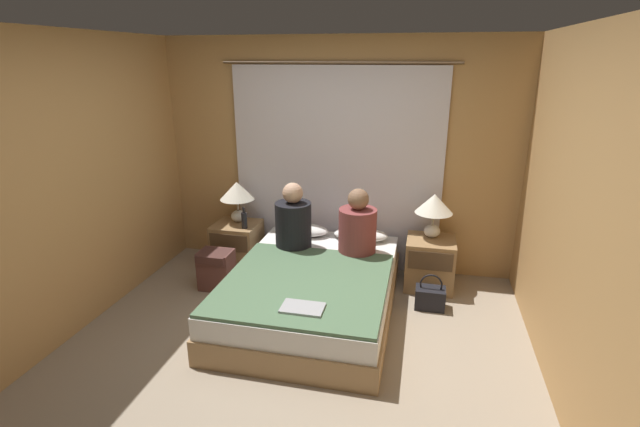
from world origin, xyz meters
TOP-DOWN VIEW (x-y plane):
  - ground_plane at (0.00, 0.00)m, footprint 16.00×16.00m
  - wall_back at (0.00, 1.87)m, footprint 3.95×0.06m
  - wall_left at (-1.95, 0.00)m, footprint 0.06×3.80m
  - wall_right at (1.95, 0.00)m, footprint 0.06×3.80m
  - curtain_panel at (0.00, 1.81)m, footprint 2.47×0.02m
  - bed at (0.00, 0.72)m, footprint 1.46×2.07m
  - nightstand_left at (-1.06, 1.48)m, footprint 0.49×0.47m
  - nightstand_right at (1.06, 1.48)m, footprint 0.49×0.47m
  - lamp_left at (-1.06, 1.55)m, footprint 0.38×0.38m
  - lamp_right at (1.06, 1.55)m, footprint 0.38×0.38m
  - pillow_left at (-0.32, 1.57)m, footprint 0.57×0.30m
  - pillow_right at (0.32, 1.57)m, footprint 0.57×0.30m
  - blanket_on_bed at (0.00, 0.44)m, footprint 1.40×1.46m
  - person_left_in_bed at (-0.32, 1.21)m, footprint 0.37×0.37m
  - person_right_in_bed at (0.34, 1.21)m, footprint 0.37×0.37m
  - beer_bottle_on_left_stand at (-0.92, 1.37)m, footprint 0.06×0.06m
  - laptop_on_bed at (0.10, -0.01)m, footprint 0.33×0.21m
  - backpack_on_floor at (-1.07, 0.95)m, footprint 0.33×0.28m
  - handbag_on_floor at (1.08, 1.03)m, footprint 0.28×0.19m

SIDE VIEW (x-z plane):
  - ground_plane at x=0.00m, z-range 0.00..0.00m
  - handbag_on_floor at x=1.08m, z-range -0.06..0.29m
  - bed at x=0.00m, z-range 0.00..0.42m
  - backpack_on_floor at x=-1.07m, z-range 0.03..0.43m
  - nightstand_left at x=-1.06m, z-range 0.00..0.53m
  - nightstand_right at x=1.06m, z-range 0.00..0.53m
  - blanket_on_bed at x=0.00m, z-range 0.42..0.45m
  - laptop_on_bed at x=0.10m, z-range 0.45..0.47m
  - pillow_left at x=-0.32m, z-range 0.42..0.54m
  - pillow_right at x=0.32m, z-range 0.42..0.54m
  - beer_bottle_on_left_stand at x=-0.92m, z-range 0.50..0.73m
  - person_right_in_bed at x=0.34m, z-range 0.36..1.02m
  - person_left_in_bed at x=-0.32m, z-range 0.36..1.04m
  - lamp_left at x=-1.06m, z-range 0.62..1.08m
  - lamp_right at x=1.06m, z-range 0.62..1.08m
  - curtain_panel at x=0.00m, z-range 0.00..2.23m
  - wall_back at x=0.00m, z-range 0.00..2.50m
  - wall_left at x=-1.95m, z-range 0.00..2.50m
  - wall_right at x=1.95m, z-range 0.00..2.50m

